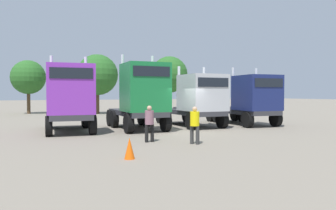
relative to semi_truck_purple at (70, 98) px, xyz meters
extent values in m
plane|color=gray|center=(6.17, -1.92, -1.97)|extent=(200.00, 200.00, 0.00)
cube|color=#333338|center=(0.12, 1.15, -1.01)|extent=(2.79, 6.14, 0.30)
cube|color=purple|center=(-0.06, -0.55, 0.45)|extent=(2.64, 2.76, 2.64)
cube|color=black|center=(-0.19, -1.83, 1.25)|extent=(2.09, 0.25, 0.55)
cylinder|color=silver|center=(1.03, 0.76, 0.75)|extent=(0.20, 0.20, 3.24)
cylinder|color=silver|center=(-0.86, 0.95, 0.75)|extent=(0.20, 0.20, 3.24)
cylinder|color=#333338|center=(0.25, 2.45, -0.80)|extent=(1.21, 1.21, 0.12)
cylinder|color=black|center=(0.98, -1.23, -1.44)|extent=(0.45, 1.09, 1.06)
cylinder|color=black|center=(-1.21, -1.00, -1.44)|extent=(0.45, 1.09, 1.06)
cylinder|color=black|center=(1.35, 2.40, -1.44)|extent=(0.45, 1.09, 1.06)
cylinder|color=black|center=(-0.84, 2.63, -1.44)|extent=(0.45, 1.09, 1.06)
cylinder|color=black|center=(1.46, 3.50, -1.44)|extent=(0.45, 1.09, 1.06)
cylinder|color=black|center=(-0.73, 3.72, -1.44)|extent=(0.45, 1.09, 1.06)
cube|color=#333338|center=(4.09, 0.58, -0.96)|extent=(2.46, 5.79, 0.30)
cube|color=#197238|center=(4.01, -1.08, 0.58)|extent=(2.50, 2.47, 2.76)
cube|color=black|center=(3.96, -2.28, 1.43)|extent=(2.10, 0.14, 0.55)
cylinder|color=silver|center=(5.02, 0.20, 0.88)|extent=(0.19, 0.19, 3.36)
cylinder|color=silver|center=(3.12, 0.29, 0.88)|extent=(0.19, 0.19, 3.36)
cylinder|color=#333338|center=(4.15, 1.83, -0.75)|extent=(1.15, 1.15, 0.12)
cylinder|color=black|center=(5.09, -1.61, -1.41)|extent=(0.40, 1.13, 1.12)
cylinder|color=black|center=(2.89, -1.51, -1.41)|extent=(0.40, 1.13, 1.12)
cylinder|color=black|center=(5.24, 1.78, -1.41)|extent=(0.40, 1.13, 1.12)
cylinder|color=black|center=(3.05, 1.88, -1.41)|extent=(0.40, 1.13, 1.12)
cylinder|color=black|center=(5.29, 2.87, -1.41)|extent=(0.40, 1.13, 1.12)
cylinder|color=black|center=(3.10, 2.97, -1.41)|extent=(0.40, 1.13, 1.12)
cube|color=#333338|center=(8.07, 0.98, -1.02)|extent=(2.29, 6.10, 0.30)
cube|color=#B7BABF|center=(8.05, -0.75, 0.28)|extent=(2.44, 2.63, 2.29)
cube|color=black|center=(8.03, -2.07, 0.90)|extent=(2.10, 0.07, 0.55)
cylinder|color=silver|center=(9.02, 0.68, 0.58)|extent=(0.18, 0.18, 2.89)
cylinder|color=silver|center=(7.12, 0.71, 0.58)|extent=(0.18, 0.18, 2.89)
cylinder|color=#333338|center=(8.09, 2.32, -0.81)|extent=(1.12, 1.12, 0.12)
cylinder|color=black|center=(9.14, -1.36, -1.44)|extent=(0.37, 1.06, 1.06)
cylinder|color=black|center=(6.94, -1.33, -1.44)|extent=(0.37, 1.06, 1.06)
cylinder|color=black|center=(9.19, 2.40, -1.44)|extent=(0.37, 1.06, 1.06)
cylinder|color=black|center=(6.99, 2.43, -1.44)|extent=(0.37, 1.06, 1.06)
cylinder|color=black|center=(9.21, 3.50, -1.44)|extent=(0.37, 1.06, 1.06)
cylinder|color=black|center=(7.01, 3.53, -1.44)|extent=(0.37, 1.06, 1.06)
cube|color=#333338|center=(12.06, 0.52, -1.04)|extent=(2.71, 6.43, 0.30)
cube|color=navy|center=(11.91, -1.32, 0.27)|extent=(2.61, 2.76, 2.32)
cube|color=black|center=(11.80, -2.62, 0.91)|extent=(2.10, 0.21, 0.55)
cylinder|color=silver|center=(12.97, 0.03, 0.57)|extent=(0.19, 0.19, 2.92)
cylinder|color=silver|center=(11.08, 0.18, 0.57)|extent=(0.19, 0.19, 2.92)
cylinder|color=#333338|center=(12.18, 1.89, -0.83)|extent=(1.19, 1.19, 0.12)
cylinder|color=black|center=(12.96, -2.00, -1.46)|extent=(0.43, 1.06, 1.03)
cylinder|color=black|center=(10.76, -1.81, -1.46)|extent=(0.43, 1.06, 1.03)
cylinder|color=black|center=(13.29, 1.96, -1.46)|extent=(0.43, 1.06, 1.03)
cylinder|color=black|center=(11.09, 2.14, -1.46)|extent=(0.43, 1.06, 1.03)
cylinder|color=black|center=(13.38, 3.05, -1.46)|extent=(0.43, 1.06, 1.03)
cylinder|color=black|center=(11.19, 3.24, -1.46)|extent=(0.43, 1.06, 1.03)
cylinder|color=#323232|center=(4.35, -6.55, -1.57)|extent=(0.22, 0.22, 0.79)
cylinder|color=#323232|center=(4.20, -6.32, -1.57)|extent=(0.22, 0.22, 0.79)
cylinder|color=yellow|center=(4.27, -6.43, -0.86)|extent=(0.55, 0.55, 0.63)
sphere|color=tan|center=(4.27, -6.43, -0.44)|extent=(0.21, 0.21, 0.21)
cylinder|color=black|center=(2.86, -5.03, -1.57)|extent=(0.17, 0.17, 0.80)
cylinder|color=black|center=(2.58, -5.04, -1.57)|extent=(0.17, 0.17, 0.80)
cylinder|color=#875C6A|center=(2.72, -5.04, -0.85)|extent=(0.42, 0.42, 0.63)
sphere|color=tan|center=(2.72, -5.04, -0.43)|extent=(0.22, 0.22, 0.22)
cone|color=#F2590C|center=(0.66, -8.38, -1.61)|extent=(0.36, 0.36, 0.73)
cylinder|color=#4C3823|center=(-1.31, 20.14, -0.72)|extent=(0.36, 0.36, 2.49)
sphere|color=#286023|center=(-1.31, 20.14, 1.99)|extent=(3.67, 3.67, 3.67)
cylinder|color=#4C3823|center=(5.44, 16.81, -0.75)|extent=(0.36, 0.36, 2.45)
sphere|color=#286023|center=(5.44, 16.81, 2.24)|extent=(4.40, 4.40, 4.40)
cylinder|color=#4C3823|center=(13.07, 14.83, -0.63)|extent=(0.36, 0.36, 2.69)
sphere|color=#286023|center=(13.07, 14.83, 2.35)|extent=(4.07, 4.07, 4.07)
camera|label=1|loc=(-2.87, -19.02, 0.23)|focal=35.71mm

